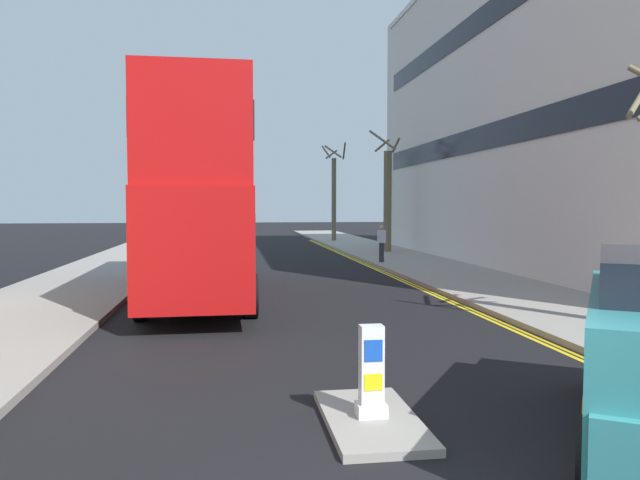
% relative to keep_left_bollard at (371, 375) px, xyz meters
% --- Properties ---
extents(sidewalk_right, '(4.00, 80.00, 0.14)m').
position_rel_keep_left_bollard_xyz_m(sidewalk_right, '(6.50, 12.66, -0.54)').
color(sidewalk_right, gray).
rests_on(sidewalk_right, ground).
extents(sidewalk_left, '(4.00, 80.00, 0.14)m').
position_rel_keep_left_bollard_xyz_m(sidewalk_left, '(-6.50, 12.66, -0.54)').
color(sidewalk_left, gray).
rests_on(sidewalk_left, ground).
extents(kerb_line_outer, '(0.10, 56.00, 0.01)m').
position_rel_keep_left_bollard_xyz_m(kerb_line_outer, '(4.40, 10.66, -0.60)').
color(kerb_line_outer, yellow).
rests_on(kerb_line_outer, ground).
extents(kerb_line_inner, '(0.10, 56.00, 0.01)m').
position_rel_keep_left_bollard_xyz_m(kerb_line_inner, '(4.24, 10.66, -0.60)').
color(kerb_line_inner, yellow).
rests_on(kerb_line_inner, ground).
extents(traffic_island, '(1.10, 2.20, 0.10)m').
position_rel_keep_left_bollard_xyz_m(traffic_island, '(0.00, 0.00, -0.56)').
color(traffic_island, gray).
rests_on(traffic_island, ground).
extents(keep_left_bollard, '(0.36, 0.28, 1.11)m').
position_rel_keep_left_bollard_xyz_m(keep_left_bollard, '(0.00, 0.00, 0.00)').
color(keep_left_bollard, silver).
rests_on(keep_left_bollard, traffic_island).
extents(double_decker_bus_away, '(2.90, 10.84, 5.64)m').
position_rel_keep_left_bollard_xyz_m(double_decker_bus_away, '(-2.48, 10.63, 2.42)').
color(double_decker_bus_away, '#B20F0F').
rests_on(double_decker_bus_away, ground).
extents(pedestrian_far, '(0.34, 0.22, 1.62)m').
position_rel_keep_left_bollard_xyz_m(pedestrian_far, '(4.95, 19.26, 0.38)').
color(pedestrian_far, '#2D2D38').
rests_on(pedestrian_far, sidewalk_right).
extents(street_tree_near, '(1.68, 1.50, 6.85)m').
position_rel_keep_left_bollard_xyz_m(street_tree_near, '(5.64, 35.82, 2.82)').
color(street_tree_near, '#6B6047').
rests_on(street_tree_near, sidewalk_right).
extents(street_tree_mid, '(1.68, 1.81, 6.50)m').
position_rel_keep_left_bollard_xyz_m(street_tree_mid, '(6.79, 25.33, 2.41)').
color(street_tree_mid, '#6B6047').
rests_on(street_tree_mid, sidewalk_right).
extents(townhouse_terrace_right, '(10.08, 28.00, 14.11)m').
position_rel_keep_left_bollard_xyz_m(townhouse_terrace_right, '(13.50, 18.10, 6.45)').
color(townhouse_terrace_right, silver).
rests_on(townhouse_terrace_right, ground).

